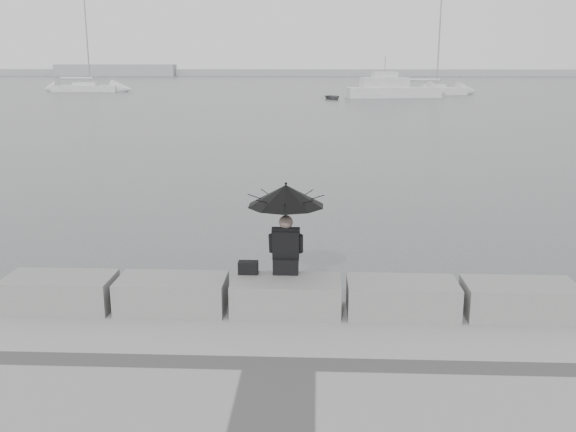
{
  "coord_description": "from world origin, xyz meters",
  "views": [
    {
      "loc": [
        0.43,
        -9.34,
        4.16
      ],
      "look_at": [
        -0.13,
        3.0,
        1.12
      ],
      "focal_mm": 40.0,
      "sensor_mm": 36.0,
      "label": 1
    }
  ],
  "objects_px": {
    "dinghy": "(333,97)",
    "seated_person": "(286,208)",
    "sailboat_left": "(86,88)",
    "sailboat_right": "(433,90)",
    "motor_cruiser": "(393,89)"
  },
  "relations": [
    {
      "from": "dinghy",
      "to": "seated_person",
      "type": "bearing_deg",
      "value": -114.3
    },
    {
      "from": "sailboat_left",
      "to": "sailboat_right",
      "type": "xyz_separation_m",
      "value": [
        43.81,
        -5.13,
        0.01
      ]
    },
    {
      "from": "sailboat_right",
      "to": "dinghy",
      "type": "height_order",
      "value": "sailboat_right"
    },
    {
      "from": "sailboat_right",
      "to": "sailboat_left",
      "type": "bearing_deg",
      "value": 164.08
    },
    {
      "from": "sailboat_right",
      "to": "motor_cruiser",
      "type": "relative_size",
      "value": 1.22
    },
    {
      "from": "seated_person",
      "to": "sailboat_left",
      "type": "bearing_deg",
      "value": 112.08
    },
    {
      "from": "sailboat_left",
      "to": "motor_cruiser",
      "type": "xyz_separation_m",
      "value": [
        38.4,
        -11.52,
        0.38
      ]
    },
    {
      "from": "sailboat_right",
      "to": "motor_cruiser",
      "type": "height_order",
      "value": "sailboat_right"
    },
    {
      "from": "motor_cruiser",
      "to": "dinghy",
      "type": "xyz_separation_m",
      "value": [
        -6.73,
        -3.27,
        -0.65
      ]
    },
    {
      "from": "seated_person",
      "to": "sailboat_right",
      "type": "xyz_separation_m",
      "value": [
        14.15,
        69.3,
        -1.48
      ]
    },
    {
      "from": "seated_person",
      "to": "dinghy",
      "type": "bearing_deg",
      "value": 88.42
    },
    {
      "from": "sailboat_left",
      "to": "sailboat_right",
      "type": "distance_m",
      "value": 44.11
    },
    {
      "from": "sailboat_left",
      "to": "seated_person",
      "type": "bearing_deg",
      "value": -65.41
    },
    {
      "from": "seated_person",
      "to": "sailboat_right",
      "type": "relative_size",
      "value": 0.11
    },
    {
      "from": "sailboat_right",
      "to": "dinghy",
      "type": "distance_m",
      "value": 15.51
    }
  ]
}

